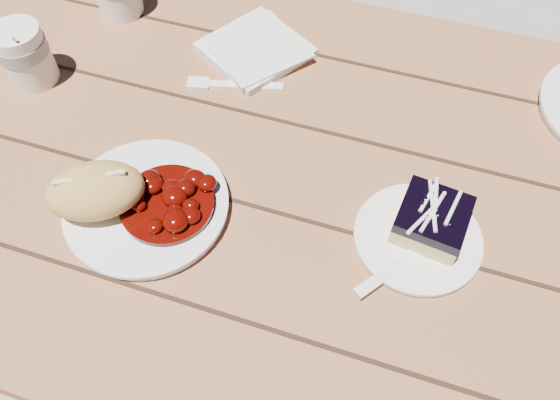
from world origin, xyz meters
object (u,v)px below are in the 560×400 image
(main_plate, at_px, (147,207))
(bread_roll, at_px, (95,191))
(dessert_plate, at_px, (417,238))
(coffee_cup, at_px, (25,55))
(blueberry_cake, at_px, (432,220))
(picnic_table, at_px, (178,194))

(main_plate, xyz_separation_m, bread_roll, (-0.06, -0.02, 0.04))
(dessert_plate, xyz_separation_m, coffee_cup, (-0.64, 0.11, 0.04))
(bread_roll, distance_m, dessert_plate, 0.42)
(bread_roll, bearing_deg, dessert_plate, 11.87)
(blueberry_cake, xyz_separation_m, coffee_cup, (-0.65, 0.09, 0.01))
(dessert_plate, distance_m, blueberry_cake, 0.03)
(picnic_table, bearing_deg, main_plate, -72.44)
(bread_roll, height_order, dessert_plate, bread_roll)
(picnic_table, height_order, bread_roll, bread_roll)
(bread_roll, distance_m, blueberry_cake, 0.44)
(picnic_table, xyz_separation_m, bread_roll, (-0.01, -0.15, 0.21))
(main_plate, bearing_deg, bread_roll, -160.02)
(blueberry_cake, bearing_deg, picnic_table, -179.99)
(main_plate, bearing_deg, picnic_table, 107.56)
(main_plate, distance_m, bread_roll, 0.07)
(picnic_table, height_order, main_plate, main_plate)
(picnic_table, distance_m, dessert_plate, 0.44)
(picnic_table, relative_size, main_plate, 9.24)
(picnic_table, relative_size, dessert_plate, 12.37)
(bread_roll, height_order, blueberry_cake, bread_roll)
(main_plate, distance_m, coffee_cup, 0.34)
(main_plate, relative_size, bread_roll, 1.69)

